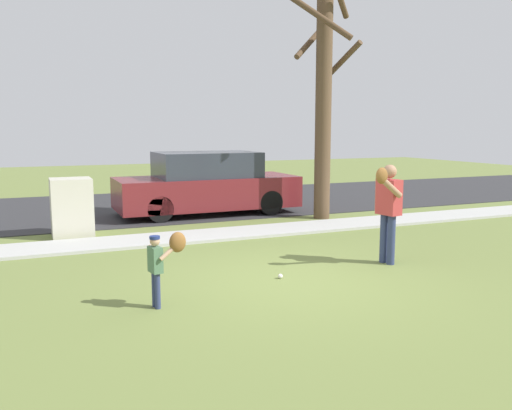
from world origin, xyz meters
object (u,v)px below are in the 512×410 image
(person_adult, at_px, (388,203))
(street_tree_near, at_px, (324,92))
(baseball, at_px, (280,276))
(person_child, at_px, (162,258))
(parked_suv_maroon, at_px, (207,185))
(utility_cabinet, at_px, (72,208))

(person_adult, distance_m, street_tree_near, 5.11)
(baseball, bearing_deg, person_child, -162.66)
(person_child, distance_m, baseball, 2.12)
(street_tree_near, bearing_deg, parked_suv_maroon, 144.59)
(person_adult, distance_m, parked_suv_maroon, 6.32)
(utility_cabinet, bearing_deg, parked_suv_maroon, 25.90)
(person_adult, bearing_deg, baseball, -6.78)
(baseball, bearing_deg, utility_cabinet, 119.66)
(person_adult, xyz_separation_m, baseball, (-2.02, -0.11, -0.99))
(utility_cabinet, distance_m, parked_suv_maroon, 3.92)
(parked_suv_maroon, bearing_deg, utility_cabinet, 25.90)
(person_child, bearing_deg, person_adult, 0.34)
(street_tree_near, bearing_deg, utility_cabinet, 179.52)
(person_adult, relative_size, baseball, 22.54)
(utility_cabinet, xyz_separation_m, parked_suv_maroon, (3.52, 1.71, 0.18))
(person_child, relative_size, parked_suv_maroon, 0.21)
(person_adult, xyz_separation_m, person_child, (-3.96, -0.72, -0.38))
(baseball, height_order, utility_cabinet, utility_cabinet)
(street_tree_near, distance_m, parked_suv_maroon, 3.84)
(baseball, bearing_deg, street_tree_near, 53.62)
(baseball, xyz_separation_m, utility_cabinet, (-2.63, 4.62, 0.58))
(person_adult, relative_size, parked_suv_maroon, 0.35)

